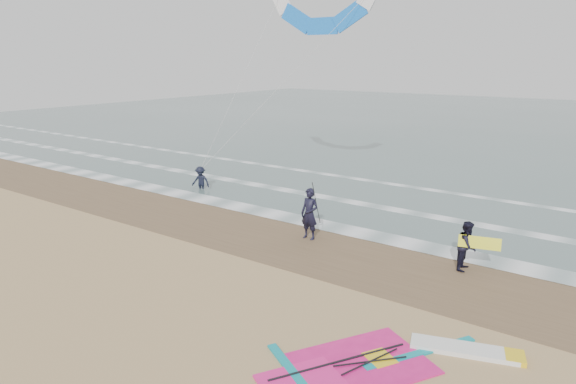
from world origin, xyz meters
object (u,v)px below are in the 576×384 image
Objects in this scene: person_wading at (200,175)px; surf_kite at (322,10)px; windsurf_rig at (389,361)px; person_walking at (467,246)px; person_standing at (310,214)px.

surf_kite is (4.69, 4.35, 8.31)m from person_wading.
surf_kite reaches higher than windsurf_rig.
surf_kite is (-10.31, 13.34, 9.06)m from windsurf_rig.
person_wading is 10.49m from surf_kite.
person_wading reaches higher than windsurf_rig.
person_standing is at bearing 93.40° from person_walking.
windsurf_rig is at bearing -52.30° from surf_kite.
person_walking is at bearing -34.46° from surf_kite.
person_standing reaches higher than person_wading.
person_wading is at bearing 162.46° from person_standing.
person_walking is at bearing -24.71° from person_wading.
windsurf_rig is 19.14m from surf_kite.
person_walking is 14.97m from person_wading.
surf_kite is at bearing 53.72° from person_walking.
person_wading is at bearing 78.37° from person_walking.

